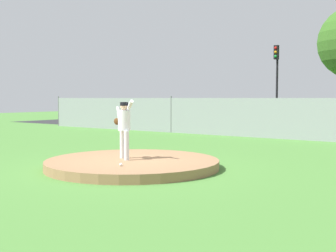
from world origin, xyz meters
The scene contains 11 objects.
ground_plane centered at (0.00, 6.00, 0.00)m, with size 80.00×80.00×0.00m, color #4C8438.
asphalt_strip centered at (0.00, 14.50, 0.00)m, with size 44.00×7.00×0.01m, color #2B2B2D.
pitchers_mound centered at (0.00, 0.00, 0.11)m, with size 4.50×4.50×0.23m, color #99704C.
pitcher_youth centered at (-0.21, -0.09, 1.15)m, with size 0.81×0.33×1.56m.
baseball centered at (0.51, -1.00, 0.26)m, with size 0.07×0.07×0.07m, color white.
chainlink_fence centered at (0.00, 10.00, 0.91)m, with size 30.17×0.07×1.92m.
parked_car_teal centered at (-10.58, 14.90, 0.77)m, with size 1.96×4.23×1.62m.
parked_car_slate centered at (-0.95, 14.03, 0.81)m, with size 1.88×4.63×1.68m.
parked_car_red centered at (-4.56, 14.92, 0.83)m, with size 2.02×4.69×1.74m.
traffic_cone_orange centered at (-7.73, 15.97, 0.26)m, with size 0.40×0.40×0.55m.
traffic_light_near centered at (-3.71, 18.45, 3.54)m, with size 0.28×0.46×5.21m.
Camera 1 is at (7.40, -8.48, 1.83)m, focal length 46.46 mm.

